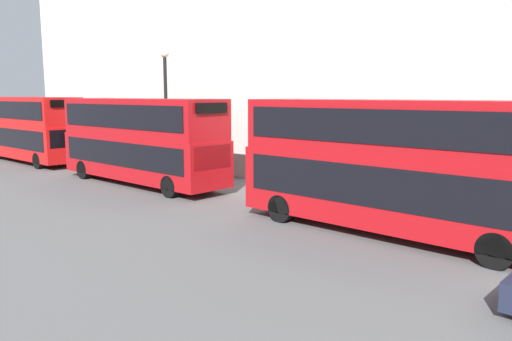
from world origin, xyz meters
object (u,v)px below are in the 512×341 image
at_px(bus_leading, 391,161).
at_px(bus_second_in_queue, 140,138).
at_px(bus_third_in_queue, 30,126).
at_px(pedestrian, 341,187).

distance_m(bus_leading, bus_second_in_queue, 13.70).
bearing_deg(bus_third_in_queue, pedestrian, -83.43).
height_order(bus_second_in_queue, bus_third_in_queue, bus_third_in_queue).
height_order(bus_leading, bus_third_in_queue, bus_leading).
bearing_deg(bus_second_in_queue, bus_leading, -90.00).
xyz_separation_m(bus_leading, pedestrian, (2.63, 3.53, -1.64)).
relative_size(bus_leading, bus_second_in_queue, 0.98).
xyz_separation_m(bus_leading, bus_third_in_queue, (0.00, 26.37, -0.00)).
bearing_deg(bus_leading, bus_third_in_queue, 90.00).
bearing_deg(pedestrian, bus_second_in_queue, 104.50).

